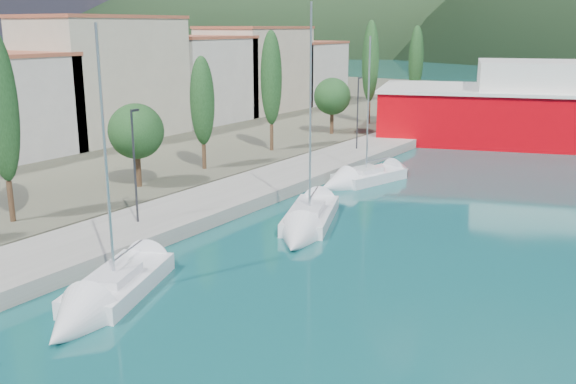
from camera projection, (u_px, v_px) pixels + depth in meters
The scene contains 8 objects.
quay at pixel (275, 181), 45.35m from camera, with size 5.00×88.00×0.80m, color gray.
land_strip at pixel (53, 122), 73.72m from camera, with size 70.00×148.00×0.70m, color #565644.
town_buildings at pixel (150, 81), 65.13m from camera, with size 9.20×69.20×11.30m.
tree_row at pixel (259, 92), 52.38m from camera, with size 3.62×64.45×10.95m.
lamp_posts at pixel (150, 159), 34.75m from camera, with size 0.15×48.12×6.06m.
sailboat_near at pixel (96, 305), 25.46m from camera, with size 5.44×8.81×12.18m.
sailboat_mid at pixel (304, 228), 35.17m from camera, with size 5.66×9.45×13.25m.
sailboat_far at pixel (352, 181), 45.72m from camera, with size 4.41×8.09×11.35m.
Camera 1 is at (16.06, -10.28, 11.07)m, focal length 40.00 mm.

